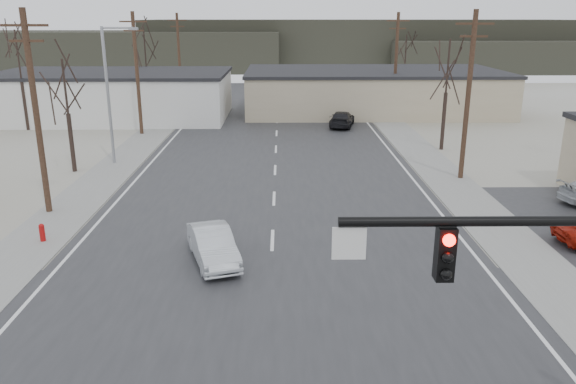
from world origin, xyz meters
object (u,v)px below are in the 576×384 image
fire_hydrant (42,233)px  car_far_a (342,119)px  sedan_crossing (213,245)px  car_far_b (282,83)px

fire_hydrant → car_far_a: size_ratio=0.18×
fire_hydrant → sedan_crossing: size_ratio=0.21×
fire_hydrant → car_far_b: 57.99m
car_far_b → fire_hydrant: bearing=-93.5°
fire_hydrant → sedan_crossing: bearing=-15.8°
sedan_crossing → car_far_a: sedan_crossing is taller
sedan_crossing → car_far_a: bearing=56.0°
car_far_a → car_far_b: 30.55m
car_far_a → sedan_crossing: bearing=86.4°
car_far_a → car_far_b: car_far_a is taller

